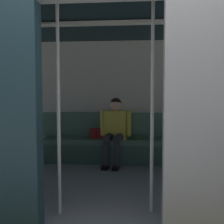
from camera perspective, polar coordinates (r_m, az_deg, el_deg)
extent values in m
cube|color=#15272E|center=(3.81, 0.34, 19.62)|extent=(6.40, 2.95, 0.12)
cube|color=slate|center=(3.86, 0.33, -14.63)|extent=(6.08, 2.79, 0.01)
cube|color=silver|center=(5.06, 1.63, 2.39)|extent=(6.08, 0.10, 2.20)
cube|color=#4C7566|center=(5.03, 1.58, -2.70)|extent=(3.52, 0.06, 0.45)
cube|color=white|center=(3.79, 0.34, 18.31)|extent=(4.48, 0.16, 0.03)
cube|color=#4C7566|center=(4.85, 1.42, -6.16)|extent=(2.77, 0.44, 0.09)
cube|color=#39574C|center=(4.70, 1.26, -9.17)|extent=(2.77, 0.04, 0.34)
cube|color=#D8CC4C|center=(4.79, 0.80, -2.71)|extent=(0.40, 0.26, 0.50)
sphere|color=beige|center=(4.77, 0.81, 1.40)|extent=(0.21, 0.21, 0.21)
sphere|color=black|center=(4.78, 0.83, 1.85)|extent=(0.19, 0.19, 0.19)
cylinder|color=#D8CC4C|center=(4.72, 3.54, -2.45)|extent=(0.08, 0.08, 0.44)
cylinder|color=#D8CC4C|center=(4.81, -2.02, -2.34)|extent=(0.08, 0.08, 0.44)
cylinder|color=#2D2D38|center=(4.61, 1.45, -5.48)|extent=(0.18, 0.41, 0.14)
cylinder|color=#2D2D38|center=(4.64, -0.75, -5.41)|extent=(0.18, 0.41, 0.14)
cylinder|color=#2D2D38|center=(4.46, 0.99, -9.01)|extent=(0.10, 0.10, 0.39)
cylinder|color=#2D2D38|center=(4.50, -1.29, -8.91)|extent=(0.10, 0.10, 0.39)
cube|color=black|center=(4.47, 0.87, -11.73)|extent=(0.12, 0.23, 0.06)
cube|color=black|center=(4.50, -1.43, -11.61)|extent=(0.12, 0.23, 0.06)
cube|color=maroon|center=(4.90, -3.24, -4.53)|extent=(0.26, 0.14, 0.17)
cube|color=maroon|center=(4.83, -3.37, -4.76)|extent=(0.02, 0.01, 0.14)
cube|color=#33723F|center=(4.87, 5.08, -5.43)|extent=(0.24, 0.26, 0.03)
cylinder|color=silver|center=(2.74, -11.25, 0.97)|extent=(0.04, 0.04, 2.18)
cylinder|color=silver|center=(2.78, 8.49, 1.03)|extent=(0.04, 0.04, 2.18)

